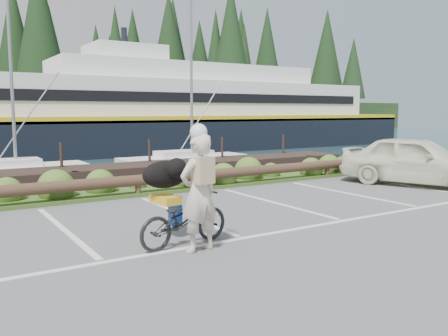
% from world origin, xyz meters
% --- Properties ---
extents(ground, '(72.00, 72.00, 0.00)m').
position_xyz_m(ground, '(0.00, 0.00, 0.00)').
color(ground, '#535355').
extents(vegetation_strip, '(34.00, 1.60, 0.10)m').
position_xyz_m(vegetation_strip, '(0.00, 5.30, 0.05)').
color(vegetation_strip, '#3D5B21').
rests_on(vegetation_strip, ground).
extents(log_rail, '(32.00, 0.30, 0.60)m').
position_xyz_m(log_rail, '(0.00, 4.60, 0.00)').
color(log_rail, '#443021').
rests_on(log_rail, ground).
extents(bicycle, '(1.85, 0.88, 0.94)m').
position_xyz_m(bicycle, '(-1.11, -0.24, 0.47)').
color(bicycle, black).
rests_on(bicycle, ground).
extents(cyclist, '(0.77, 0.57, 1.95)m').
position_xyz_m(cyclist, '(-1.04, -0.65, 0.98)').
color(cyclist, beige).
rests_on(cyclist, ground).
extents(dog, '(0.55, 0.92, 0.50)m').
position_xyz_m(dog, '(-1.19, 0.32, 1.19)').
color(dog, black).
rests_on(dog, bicycle).
extents(parked_car, '(3.31, 4.89, 1.55)m').
position_xyz_m(parked_car, '(8.15, 1.87, 0.77)').
color(parked_car, silver).
rests_on(parked_car, ground).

